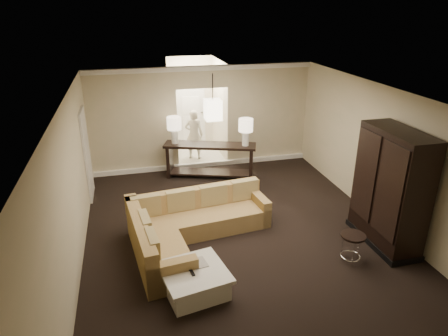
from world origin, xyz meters
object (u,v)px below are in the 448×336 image
object	(u,v)px
coffee_table	(194,280)
armoire	(390,191)
person	(194,132)
console_table	(210,158)
sectional_sofa	(188,226)
drink_table	(352,242)

from	to	relation	value
coffee_table	armoire	distance (m)	3.91
coffee_table	person	size ratio (longest dim) A/B	0.72
console_table	armoire	size ratio (longest dim) A/B	1.07
sectional_sofa	drink_table	bearing A→B (deg)	-32.76
console_table	drink_table	world-z (taller)	console_table
console_table	person	world-z (taller)	person
sectional_sofa	armoire	size ratio (longest dim) A/B	1.28
sectional_sofa	console_table	distance (m)	3.13
drink_table	armoire	bearing A→B (deg)	24.31
coffee_table	sectional_sofa	bearing A→B (deg)	84.37
drink_table	console_table	bearing A→B (deg)	111.15
console_table	person	size ratio (longest dim) A/B	1.49
console_table	drink_table	size ratio (longest dim) A/B	4.47
console_table	armoire	world-z (taller)	armoire
coffee_table	drink_table	bearing A→B (deg)	2.65
sectional_sofa	coffee_table	distance (m)	1.47
coffee_table	armoire	xyz separation A→B (m)	(3.78, 0.55, 0.87)
console_table	person	distance (m)	1.50
person	console_table	bearing A→B (deg)	115.70
coffee_table	drink_table	world-z (taller)	drink_table
armoire	drink_table	distance (m)	1.22
armoire	sectional_sofa	bearing A→B (deg)	165.88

